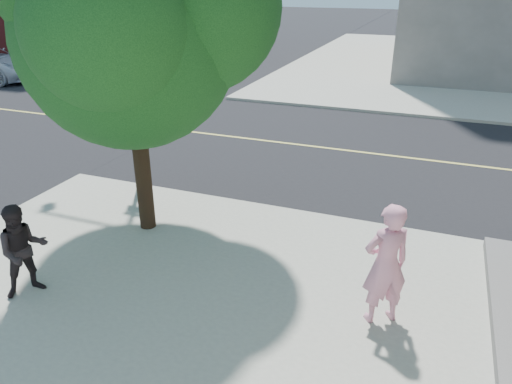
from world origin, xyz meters
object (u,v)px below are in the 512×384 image
at_px(man_on_phone, 386,264).
at_px(pedestrian, 23,250).
at_px(signal_pole, 57,55).
at_px(street_tree, 132,11).

bearing_deg(man_on_phone, pedestrian, -20.03).
relative_size(pedestrian, signal_pole, 0.41).
height_order(pedestrian, street_tree, street_tree).
height_order(man_on_phone, signal_pole, signal_pole).
bearing_deg(pedestrian, signal_pole, 68.50).
distance_m(pedestrian, street_tree, 4.22).
bearing_deg(street_tree, man_on_phone, -15.27).
relative_size(pedestrian, street_tree, 0.24).
xyz_separation_m(man_on_phone, pedestrian, (-5.25, -1.30, -0.18)).
distance_m(street_tree, signal_pole, 3.58).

